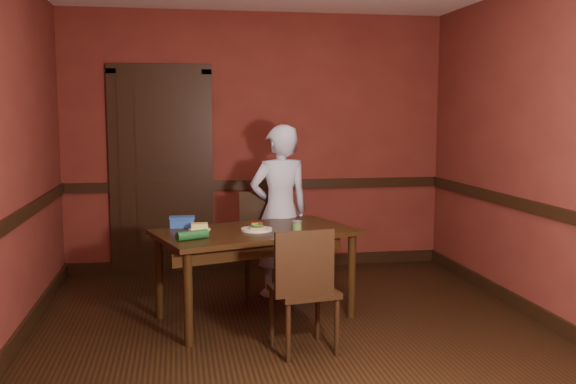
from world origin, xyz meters
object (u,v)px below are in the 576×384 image
object	(u,v)px
person	(280,211)
cheese_saucer	(199,227)
sauce_jar	(297,227)
sandwich_plate	(257,228)
chair_near	(304,289)
chair_far	(269,247)
food_tub	(182,222)
dining_table	(256,274)

from	to	relation	value
person	cheese_saucer	xyz separation A→B (m)	(-0.74, -0.56, -0.03)
sauce_jar	sandwich_plate	bearing A→B (deg)	156.44
person	sandwich_plate	bearing A→B (deg)	53.17
sauce_jar	chair_near	bearing A→B (deg)	-96.14
chair_far	sauce_jar	xyz separation A→B (m)	(0.13, -0.69, 0.30)
chair_far	sauce_jar	bearing A→B (deg)	-74.50
chair_far	food_tub	distance (m)	0.87
person	food_tub	bearing A→B (deg)	11.77
chair_near	sauce_jar	world-z (taller)	chair_near
sauce_jar	cheese_saucer	distance (m)	0.78
chair_near	chair_far	bearing A→B (deg)	-96.82
sandwich_plate	sauce_jar	size ratio (longest dim) A/B	2.76
person	sauce_jar	world-z (taller)	person
food_tub	chair_far	bearing A→B (deg)	22.79
person	food_tub	distance (m)	0.97
dining_table	sandwich_plate	world-z (taller)	sandwich_plate
dining_table	sauce_jar	world-z (taller)	sauce_jar
dining_table	sauce_jar	size ratio (longest dim) A/B	17.09
cheese_saucer	sauce_jar	bearing A→B (deg)	-16.98
sauce_jar	cheese_saucer	xyz separation A→B (m)	(-0.75, 0.23, -0.02)
food_tub	cheese_saucer	bearing A→B (deg)	-49.10
person	sauce_jar	size ratio (longest dim) A/B	17.16
sauce_jar	food_tub	bearing A→B (deg)	156.18
cheese_saucer	chair_far	bearing A→B (deg)	36.71
chair_far	sauce_jar	world-z (taller)	chair_far
cheese_saucer	food_tub	bearing A→B (deg)	129.87
sauce_jar	food_tub	distance (m)	0.97
chair_near	cheese_saucer	xyz separation A→B (m)	(-0.68, 0.85, 0.30)
chair_near	food_tub	distance (m)	1.34
cheese_saucer	dining_table	bearing A→B (deg)	-9.09
chair_near	person	distance (m)	1.45
sandwich_plate	cheese_saucer	distance (m)	0.46
chair_far	sandwich_plate	xyz separation A→B (m)	(-0.17, -0.56, 0.27)
person	food_tub	xyz separation A→B (m)	(-0.88, -0.40, -0.01)
sandwich_plate	chair_near	bearing A→B (deg)	-72.54
chair_near	sandwich_plate	bearing A→B (deg)	-82.02
chair_near	sandwich_plate	distance (m)	0.84
dining_table	chair_far	distance (m)	0.58
chair_near	sauce_jar	bearing A→B (deg)	-105.62
dining_table	chair_far	bearing A→B (deg)	53.14
chair_far	sandwich_plate	distance (m)	0.65
food_tub	sauce_jar	bearing A→B (deg)	-22.79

